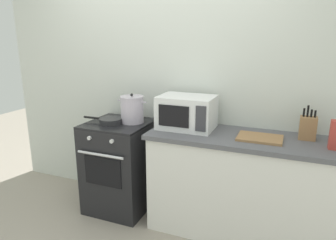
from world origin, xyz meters
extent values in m
cube|color=silver|center=(0.30, 0.97, 1.25)|extent=(4.40, 0.10, 2.50)
cube|color=white|center=(0.90, 0.62, 0.44)|extent=(1.64, 0.56, 0.88)
cube|color=#59595E|center=(0.90, 0.62, 0.90)|extent=(1.70, 0.60, 0.04)
cube|color=black|center=(-0.35, 0.60, 0.45)|extent=(0.60, 0.60, 0.90)
cube|color=black|center=(-0.35, 0.60, 0.91)|extent=(0.60, 0.60, 0.02)
cube|color=black|center=(-0.35, 0.30, 0.52)|extent=(0.39, 0.01, 0.28)
cylinder|color=silver|center=(-0.35, 0.27, 0.70)|extent=(0.48, 0.02, 0.02)
cylinder|color=silver|center=(-0.47, 0.29, 0.84)|extent=(0.04, 0.02, 0.04)
cylinder|color=silver|center=(-0.23, 0.29, 0.84)|extent=(0.04, 0.02, 0.04)
cylinder|color=silver|center=(-0.22, 0.66, 1.04)|extent=(0.22, 0.22, 0.25)
cylinder|color=silver|center=(-0.22, 0.66, 1.18)|extent=(0.23, 0.23, 0.01)
sphere|color=black|center=(-0.22, 0.66, 1.20)|extent=(0.03, 0.03, 0.03)
cylinder|color=silver|center=(-0.35, 0.66, 1.13)|extent=(0.05, 0.01, 0.01)
cylinder|color=silver|center=(-0.09, 0.66, 1.13)|extent=(0.05, 0.01, 0.01)
cylinder|color=#28282B|center=(-0.40, 0.55, 0.95)|extent=(0.22, 0.22, 0.05)
cylinder|color=black|center=(-0.61, 0.55, 0.96)|extent=(0.20, 0.02, 0.02)
cube|color=white|center=(0.34, 0.68, 1.07)|extent=(0.50, 0.36, 0.30)
cube|color=black|center=(0.28, 0.50, 1.07)|extent=(0.28, 0.01, 0.19)
cube|color=#38383D|center=(0.52, 0.50, 1.07)|extent=(0.09, 0.01, 0.22)
cube|color=#997047|center=(1.00, 0.60, 0.93)|extent=(0.36, 0.26, 0.02)
cube|color=#997047|center=(1.36, 0.74, 1.02)|extent=(0.13, 0.10, 0.19)
cylinder|color=black|center=(1.32, 0.74, 1.14)|extent=(0.02, 0.02, 0.07)
cylinder|color=black|center=(1.35, 0.74, 1.16)|extent=(0.02, 0.02, 0.09)
cylinder|color=black|center=(1.37, 0.74, 1.14)|extent=(0.02, 0.02, 0.06)
cylinder|color=black|center=(1.40, 0.74, 1.14)|extent=(0.02, 0.02, 0.06)
cube|color=#B73D33|center=(1.54, 0.57, 1.03)|extent=(0.08, 0.08, 0.22)
camera|label=1|loc=(1.21, -1.93, 1.73)|focal=33.02mm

